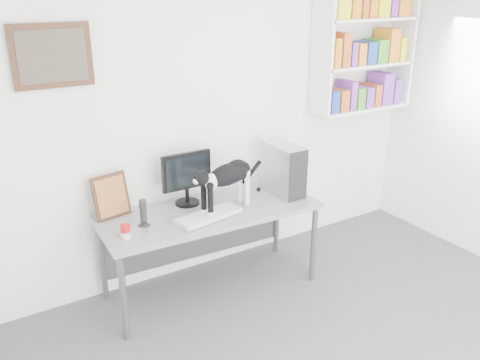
# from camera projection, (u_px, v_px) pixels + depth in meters

# --- Properties ---
(room) EXTENTS (4.01, 4.01, 2.70)m
(room) POSITION_uv_depth(u_px,v_px,m) (417.00, 191.00, 2.60)
(room) COLOR #4A4B4F
(room) RESTS_ON ground
(bookshelf) EXTENTS (1.03, 0.28, 1.24)m
(bookshelf) POSITION_uv_depth(u_px,v_px,m) (365.00, 42.00, 4.57)
(bookshelf) COLOR white
(bookshelf) RESTS_ON room
(wall_art) EXTENTS (0.52, 0.04, 0.42)m
(wall_art) POSITION_uv_depth(u_px,v_px,m) (52.00, 56.00, 3.33)
(wall_art) COLOR #462616
(wall_art) RESTS_ON room
(desk) EXTENTS (1.73, 0.75, 0.71)m
(desk) POSITION_uv_depth(u_px,v_px,m) (211.00, 250.00, 4.05)
(desk) COLOR gray
(desk) RESTS_ON room
(monitor) EXTENTS (0.41, 0.20, 0.44)m
(monitor) POSITION_uv_depth(u_px,v_px,m) (186.00, 178.00, 3.96)
(monitor) COLOR black
(monitor) RESTS_ON desk
(keyboard) EXTENTS (0.54, 0.28, 0.04)m
(keyboard) POSITION_uv_depth(u_px,v_px,m) (208.00, 216.00, 3.79)
(keyboard) COLOR beige
(keyboard) RESTS_ON desk
(pc_tower) EXTENTS (0.19, 0.42, 0.42)m
(pc_tower) POSITION_uv_depth(u_px,v_px,m) (283.00, 169.00, 4.19)
(pc_tower) COLOR silver
(pc_tower) RESTS_ON desk
(speaker) EXTENTS (0.12, 0.12, 0.21)m
(speaker) POSITION_uv_depth(u_px,v_px,m) (143.00, 212.00, 3.64)
(speaker) COLOR black
(speaker) RESTS_ON desk
(leaning_print) EXTENTS (0.29, 0.16, 0.34)m
(leaning_print) POSITION_uv_depth(u_px,v_px,m) (111.00, 195.00, 3.76)
(leaning_print) COLOR #462616
(leaning_print) RESTS_ON desk
(soup_can) EXTENTS (0.08, 0.08, 0.10)m
(soup_can) POSITION_uv_depth(u_px,v_px,m) (126.00, 232.00, 3.47)
(soup_can) COLOR #AF0F12
(soup_can) RESTS_ON desk
(cat) EXTENTS (0.66, 0.32, 0.39)m
(cat) POSITION_uv_depth(u_px,v_px,m) (227.00, 186.00, 3.86)
(cat) COLOR black
(cat) RESTS_ON desk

